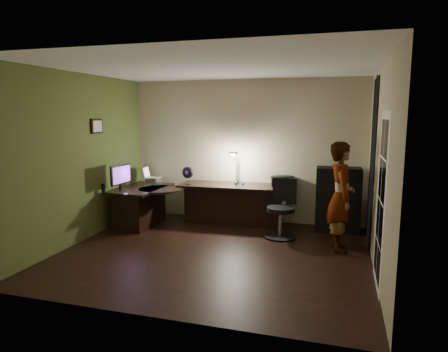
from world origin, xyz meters
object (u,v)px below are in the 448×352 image
(desk_left, at_px, (142,207))
(desk_right, at_px, (233,204))
(cabinet, at_px, (338,200))
(office_chair, at_px, (281,209))
(person, at_px, (341,197))
(monitor, at_px, (120,182))

(desk_left, xyz_separation_m, desk_right, (1.58, 0.61, 0.01))
(cabinet, height_order, office_chair, cabinet)
(person, bearing_deg, office_chair, 59.93)
(desk_left, xyz_separation_m, cabinet, (3.48, 0.66, 0.21))
(cabinet, xyz_separation_m, monitor, (-3.65, -1.09, 0.31))
(desk_right, height_order, monitor, monitor)
(office_chair, relative_size, person, 0.59)
(desk_right, distance_m, cabinet, 1.91)
(desk_right, relative_size, person, 1.20)
(desk_left, height_order, person, person)
(desk_left, xyz_separation_m, monitor, (-0.17, -0.43, 0.52))
(cabinet, height_order, monitor, cabinet)
(person, bearing_deg, desk_right, 54.24)
(cabinet, xyz_separation_m, office_chair, (-0.91, -0.65, -0.08))
(cabinet, distance_m, person, 1.04)
(desk_left, bearing_deg, office_chair, 1.97)
(desk_left, height_order, office_chair, office_chair)
(desk_left, relative_size, person, 0.75)
(desk_right, xyz_separation_m, person, (1.94, -0.96, 0.45))
(desk_left, height_order, cabinet, cabinet)
(desk_left, distance_m, cabinet, 3.55)
(monitor, relative_size, office_chair, 0.54)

